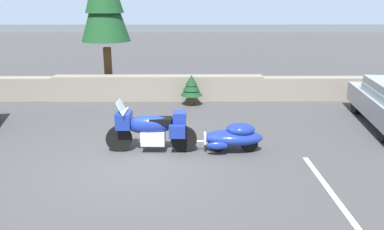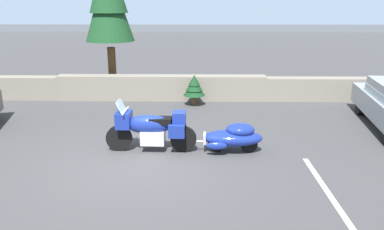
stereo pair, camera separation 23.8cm
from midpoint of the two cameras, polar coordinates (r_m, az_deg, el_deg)
name	(u,v)px [view 1 (the left image)]	position (r m, az deg, el deg)	size (l,w,h in m)	color
ground_plane	(140,163)	(9.30, -8.46, -7.08)	(80.00, 80.00, 0.00)	#424244
stone_guard_wall	(160,88)	(14.98, -5.26, 3.94)	(24.00, 0.64, 0.95)	gray
touring_motorcycle	(151,128)	(9.78, -6.80, -1.92)	(2.31, 0.77, 1.33)	black
car_shaped_trailer	(233,136)	(9.79, 5.46, -3.16)	(2.21, 0.79, 0.76)	black
pine_sapling_near	(191,86)	(14.10, -0.57, 4.27)	(0.79, 0.79, 1.13)	brown
parking_stripe_marker	(331,193)	(8.32, 19.13, -10.80)	(0.12, 3.60, 0.01)	silver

